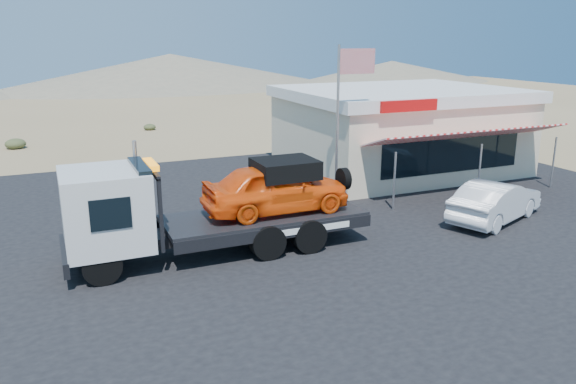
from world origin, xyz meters
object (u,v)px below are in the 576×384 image
white_sedan (495,201)px  flagpole (343,108)px  jerky_store (399,129)px  tow_truck (212,203)px

white_sedan → flagpole: bearing=26.2°
jerky_store → flagpole: 7.36m
tow_truck → white_sedan: bearing=-5.8°
jerky_store → flagpole: flagpole is taller
tow_truck → jerky_store: jerky_store is taller
white_sedan → jerky_store: (1.47, 8.18, 1.26)m
tow_truck → flagpole: bearing=24.9°
jerky_store → flagpole: (-5.57, -4.47, 1.77)m
flagpole → jerky_store: bearing=38.8°
tow_truck → white_sedan: tow_truck is taller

